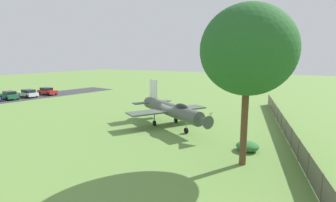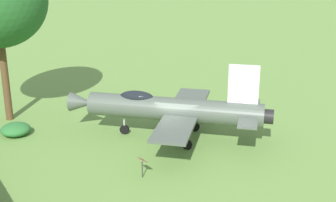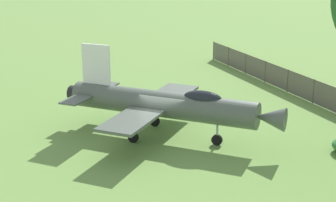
% 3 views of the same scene
% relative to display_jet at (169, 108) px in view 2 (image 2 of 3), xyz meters
% --- Properties ---
extents(ground_plane, '(200.00, 200.00, 0.00)m').
position_rel_display_jet_xyz_m(ground_plane, '(0.18, 0.29, -1.98)').
color(ground_plane, '#668E42').
extents(display_jet, '(9.14, 11.86, 5.02)m').
position_rel_display_jet_xyz_m(display_jet, '(0.00, 0.00, 0.00)').
color(display_jet, '#4C564C').
rests_on(display_jet, ground_plane).
extents(shrub_near_fence, '(1.87, 1.89, 0.78)m').
position_rel_display_jet_xyz_m(shrub_near_fence, '(-3.69, -9.13, -1.59)').
color(shrub_near_fence, '#2D7033').
rests_on(shrub_near_fence, ground_plane).
extents(info_plaque, '(0.69, 0.55, 1.14)m').
position_rel_display_jet_xyz_m(info_plaque, '(4.43, -3.06, -1.13)').
color(info_plaque, '#333333').
rests_on(info_plaque, ground_plane).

